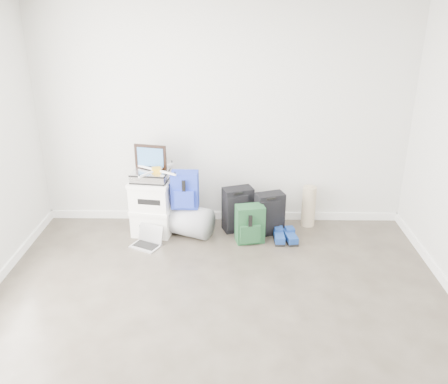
{
  "coord_description": "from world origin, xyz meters",
  "views": [
    {
      "loc": [
        0.11,
        -3.07,
        2.69
      ],
      "look_at": [
        0.02,
        1.9,
        0.62
      ],
      "focal_mm": 38.0,
      "sensor_mm": 36.0,
      "label": 1
    }
  ],
  "objects_px": {
    "carry_on": "(270,214)",
    "duffel_bag": "(186,220)",
    "laptop": "(148,241)",
    "large_suitcase": "(238,209)",
    "boxes_stack": "(152,207)",
    "briefcase": "(150,176)"
  },
  "relations": [
    {
      "from": "duffel_bag",
      "to": "laptop",
      "type": "height_order",
      "value": "duffel_bag"
    },
    {
      "from": "briefcase",
      "to": "duffel_bag",
      "type": "bearing_deg",
      "value": 3.13
    },
    {
      "from": "boxes_stack",
      "to": "laptop",
      "type": "bearing_deg",
      "value": -84.7
    },
    {
      "from": "large_suitcase",
      "to": "boxes_stack",
      "type": "bearing_deg",
      "value": 166.67
    },
    {
      "from": "carry_on",
      "to": "duffel_bag",
      "type": "bearing_deg",
      "value": 163.25
    },
    {
      "from": "laptop",
      "to": "boxes_stack",
      "type": "bearing_deg",
      "value": 113.21
    },
    {
      "from": "boxes_stack",
      "to": "duffel_bag",
      "type": "relative_size",
      "value": 1.12
    },
    {
      "from": "duffel_bag",
      "to": "carry_on",
      "type": "relative_size",
      "value": 1.17
    },
    {
      "from": "boxes_stack",
      "to": "briefcase",
      "type": "xyz_separation_m",
      "value": [
        0.0,
        0.0,
        0.4
      ]
    },
    {
      "from": "briefcase",
      "to": "laptop",
      "type": "bearing_deg",
      "value": -86.2
    },
    {
      "from": "large_suitcase",
      "to": "laptop",
      "type": "relative_size",
      "value": 1.39
    },
    {
      "from": "briefcase",
      "to": "large_suitcase",
      "type": "height_order",
      "value": "briefcase"
    },
    {
      "from": "laptop",
      "to": "large_suitcase",
      "type": "bearing_deg",
      "value": 48.14
    },
    {
      "from": "large_suitcase",
      "to": "carry_on",
      "type": "xyz_separation_m",
      "value": [
        0.38,
        -0.09,
        -0.01
      ]
    },
    {
      "from": "carry_on",
      "to": "laptop",
      "type": "xyz_separation_m",
      "value": [
        -1.43,
        -0.32,
        -0.2
      ]
    },
    {
      "from": "laptop",
      "to": "duffel_bag",
      "type": "bearing_deg",
      "value": 59.91
    },
    {
      "from": "briefcase",
      "to": "duffel_bag",
      "type": "distance_m",
      "value": 0.69
    },
    {
      "from": "boxes_stack",
      "to": "carry_on",
      "type": "xyz_separation_m",
      "value": [
        1.41,
        0.01,
        -0.08
      ]
    },
    {
      "from": "briefcase",
      "to": "boxes_stack",
      "type": "bearing_deg",
      "value": -82.8
    },
    {
      "from": "carry_on",
      "to": "laptop",
      "type": "relative_size",
      "value": 1.32
    },
    {
      "from": "laptop",
      "to": "briefcase",
      "type": "bearing_deg",
      "value": 113.21
    },
    {
      "from": "laptop",
      "to": "carry_on",
      "type": "bearing_deg",
      "value": 39.34
    }
  ]
}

